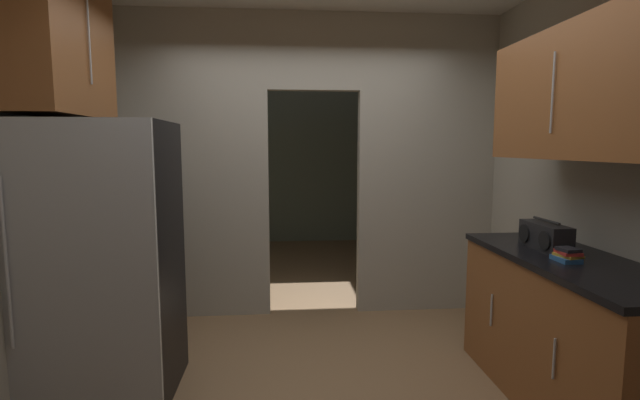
{
  "coord_description": "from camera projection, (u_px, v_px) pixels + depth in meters",
  "views": [
    {
      "loc": [
        -0.25,
        -2.81,
        1.59
      ],
      "look_at": [
        0.04,
        0.62,
        1.19
      ],
      "focal_mm": 25.68,
      "sensor_mm": 36.0,
      "label": 1
    }
  ],
  "objects": [
    {
      "name": "adjoining_room_shell",
      "position": [
        299.0,
        160.0,
        6.55
      ],
      "size": [
        3.58,
        3.43,
        2.8
      ],
      "color": "gray",
      "rests_on": "ground"
    },
    {
      "name": "upper_cabinet_counterside",
      "position": [
        583.0,
        93.0,
        2.6
      ],
      "size": [
        0.36,
        1.47,
        0.76
      ],
      "color": "brown"
    },
    {
      "name": "book_stack",
      "position": [
        567.0,
        255.0,
        2.63
      ],
      "size": [
        0.13,
        0.16,
        0.08
      ],
      "color": "#2D609E",
      "rests_on": "lower_cabinet_run"
    },
    {
      "name": "refrigerator",
      "position": [
        104.0,
        261.0,
        2.89
      ],
      "size": [
        0.85,
        0.75,
        1.75
      ],
      "color": "black",
      "rests_on": "ground"
    },
    {
      "name": "ground",
      "position": [
        322.0,
        392.0,
        2.98
      ],
      "size": [
        20.0,
        20.0,
        0.0
      ],
      "primitive_type": "plane",
      "color": "#93704C"
    },
    {
      "name": "boombox",
      "position": [
        545.0,
        236.0,
        2.94
      ],
      "size": [
        0.15,
        0.4,
        0.2
      ],
      "color": "black",
      "rests_on": "lower_cabinet_run"
    },
    {
      "name": "kitchen_partition",
      "position": [
        306.0,
        159.0,
        4.29
      ],
      "size": [
        3.58,
        0.12,
        2.8
      ],
      "color": "#ADA899",
      "rests_on": "ground"
    },
    {
      "name": "upper_cabinet_fridgeside",
      "position": [
        58.0,
        34.0,
        2.81
      ],
      "size": [
        0.36,
        0.94,
        1.01
      ],
      "color": "brown"
    },
    {
      "name": "lower_cabinet_run",
      "position": [
        567.0,
        333.0,
        2.77
      ],
      "size": [
        0.63,
        1.63,
        0.93
      ],
      "color": "brown",
      "rests_on": "ground"
    }
  ]
}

